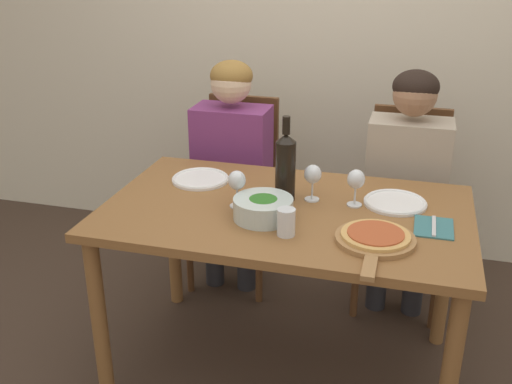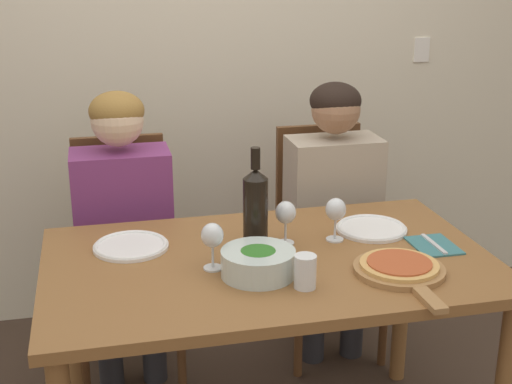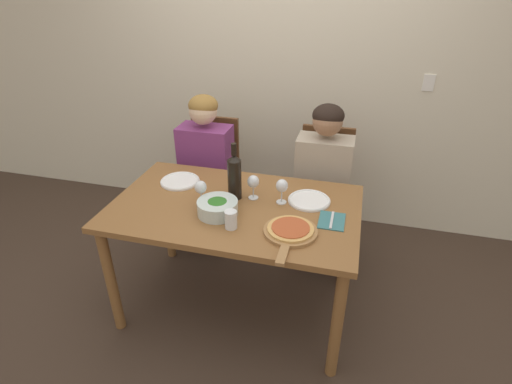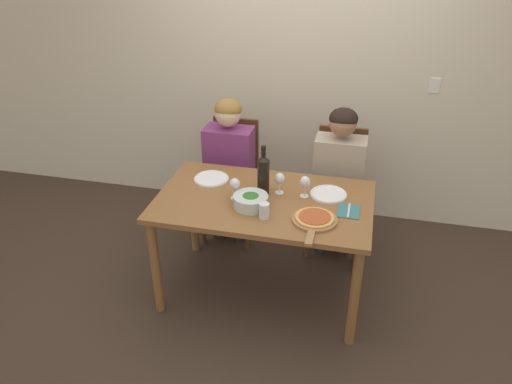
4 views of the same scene
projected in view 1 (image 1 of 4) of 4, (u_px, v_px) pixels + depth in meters
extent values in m
plane|color=#3D2D23|center=(283.00, 366.00, 2.66)|extent=(40.00, 40.00, 0.00)
cube|color=beige|center=(340.00, 19.00, 3.28)|extent=(10.00, 0.05, 2.70)
cube|color=brown|center=(286.00, 212.00, 2.36)|extent=(1.43, 0.87, 0.04)
cylinder|color=brown|center=(99.00, 322.00, 2.34)|extent=(0.06, 0.06, 0.74)
cylinder|color=brown|center=(449.00, 382.00, 2.02)|extent=(0.06, 0.06, 0.74)
cylinder|color=brown|center=(174.00, 237.00, 3.01)|extent=(0.06, 0.06, 0.74)
cylinder|color=brown|center=(445.00, 273.00, 2.68)|extent=(0.06, 0.06, 0.74)
cube|color=brown|center=(234.00, 208.00, 3.19)|extent=(0.42, 0.42, 0.04)
cube|color=brown|center=(244.00, 145.00, 3.25)|extent=(0.38, 0.03, 0.55)
cylinder|color=brown|center=(190.00, 257.00, 3.16)|extent=(0.04, 0.04, 0.41)
cylinder|color=brown|center=(259.00, 267.00, 3.06)|extent=(0.04, 0.04, 0.41)
cylinder|color=brown|center=(213.00, 226.00, 3.50)|extent=(0.04, 0.04, 0.41)
cylinder|color=brown|center=(277.00, 234.00, 3.40)|extent=(0.04, 0.04, 0.41)
cube|color=brown|center=(401.00, 228.00, 2.98)|extent=(0.42, 0.42, 0.04)
cube|color=brown|center=(409.00, 160.00, 3.04)|extent=(0.38, 0.03, 0.55)
cylinder|color=brown|center=(355.00, 280.00, 2.94)|extent=(0.04, 0.04, 0.41)
cylinder|color=brown|center=(435.00, 291.00, 2.85)|extent=(0.04, 0.04, 0.41)
cylinder|color=brown|center=(364.00, 245.00, 3.28)|extent=(0.04, 0.04, 0.41)
cylinder|color=brown|center=(435.00, 254.00, 3.19)|extent=(0.04, 0.04, 0.41)
cylinder|color=#28282D|center=(214.00, 247.00, 3.22)|extent=(0.10, 0.10, 0.44)
cylinder|color=#28282D|center=(246.00, 251.00, 3.18)|extent=(0.10, 0.10, 0.44)
cube|color=#7A3370|center=(232.00, 159.00, 3.06)|extent=(0.38, 0.22, 0.54)
cylinder|color=#7A3370|center=(179.00, 199.00, 2.95)|extent=(0.07, 0.31, 0.14)
cylinder|color=#7A3370|center=(257.00, 208.00, 2.85)|extent=(0.07, 0.31, 0.14)
sphere|color=beige|center=(231.00, 83.00, 2.91)|extent=(0.20, 0.20, 0.20)
ellipsoid|color=olive|center=(231.00, 76.00, 2.91)|extent=(0.21, 0.21, 0.15)
cylinder|color=#28282D|center=(378.00, 269.00, 3.01)|extent=(0.10, 0.10, 0.44)
cylinder|color=#28282D|center=(415.00, 274.00, 2.97)|extent=(0.10, 0.10, 0.44)
cube|color=tan|center=(407.00, 175.00, 2.85)|extent=(0.38, 0.22, 0.54)
cylinder|color=tan|center=(356.00, 220.00, 2.74)|extent=(0.07, 0.31, 0.14)
cylinder|color=tan|center=(447.00, 230.00, 2.64)|extent=(0.07, 0.31, 0.14)
sphere|color=#9E7051|center=(415.00, 95.00, 2.70)|extent=(0.20, 0.20, 0.20)
ellipsoid|color=black|center=(416.00, 86.00, 2.69)|extent=(0.21, 0.21, 0.15)
cylinder|color=black|center=(285.00, 171.00, 2.39)|extent=(0.08, 0.08, 0.24)
cone|color=black|center=(286.00, 138.00, 2.34)|extent=(0.08, 0.08, 0.03)
cylinder|color=black|center=(286.00, 125.00, 2.32)|extent=(0.03, 0.03, 0.07)
cylinder|color=silver|center=(263.00, 208.00, 2.25)|extent=(0.23, 0.23, 0.08)
ellipsoid|color=#2D6B23|center=(263.00, 207.00, 2.25)|extent=(0.19, 0.19, 0.09)
cylinder|color=white|center=(200.00, 179.00, 2.62)|extent=(0.25, 0.25, 0.01)
torus|color=white|center=(200.00, 178.00, 2.62)|extent=(0.24, 0.24, 0.01)
cylinder|color=white|center=(395.00, 203.00, 2.39)|extent=(0.25, 0.25, 0.01)
torus|color=white|center=(395.00, 202.00, 2.39)|extent=(0.24, 0.24, 0.01)
cylinder|color=#9E7042|center=(375.00, 239.00, 2.09)|extent=(0.28, 0.28, 0.02)
cube|color=#9E7042|center=(369.00, 268.00, 1.91)|extent=(0.04, 0.14, 0.02)
cylinder|color=tan|center=(376.00, 235.00, 2.09)|extent=(0.24, 0.24, 0.01)
cylinder|color=#AD4C28|center=(376.00, 233.00, 2.08)|extent=(0.20, 0.20, 0.01)
cylinder|color=silver|center=(237.00, 206.00, 2.37)|extent=(0.06, 0.06, 0.01)
cylinder|color=silver|center=(237.00, 197.00, 2.35)|extent=(0.01, 0.01, 0.07)
ellipsoid|color=silver|center=(237.00, 180.00, 2.33)|extent=(0.07, 0.07, 0.08)
ellipsoid|color=maroon|center=(237.00, 183.00, 2.33)|extent=(0.06, 0.06, 0.03)
cylinder|color=silver|center=(354.00, 205.00, 2.38)|extent=(0.06, 0.06, 0.01)
cylinder|color=silver|center=(355.00, 195.00, 2.36)|extent=(0.01, 0.01, 0.07)
ellipsoid|color=silver|center=(356.00, 179.00, 2.34)|extent=(0.07, 0.07, 0.08)
ellipsoid|color=maroon|center=(356.00, 182.00, 2.34)|extent=(0.06, 0.06, 0.03)
cylinder|color=silver|center=(312.00, 199.00, 2.43)|extent=(0.06, 0.06, 0.01)
cylinder|color=silver|center=(312.00, 190.00, 2.41)|extent=(0.01, 0.01, 0.07)
ellipsoid|color=silver|center=(313.00, 174.00, 2.39)|extent=(0.07, 0.07, 0.08)
ellipsoid|color=maroon|center=(313.00, 177.00, 2.39)|extent=(0.06, 0.06, 0.03)
cylinder|color=silver|center=(286.00, 222.00, 2.12)|extent=(0.07, 0.07, 0.10)
cube|color=#387075|center=(434.00, 227.00, 2.19)|extent=(0.14, 0.18, 0.01)
cube|color=silver|center=(434.00, 226.00, 2.19)|extent=(0.01, 0.17, 0.01)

